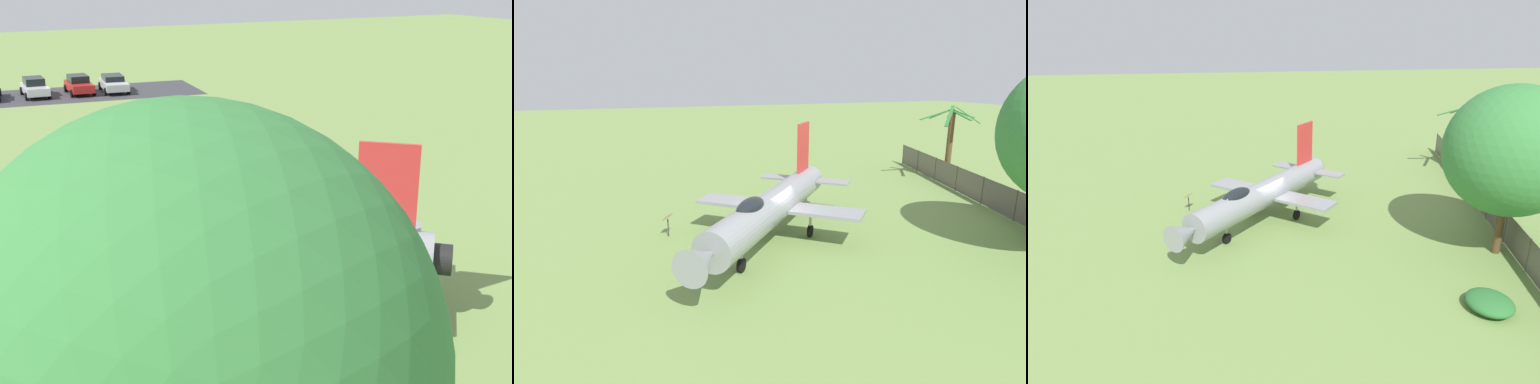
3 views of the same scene
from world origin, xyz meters
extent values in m
plane|color=#75934C|center=(0.00, 0.00, 0.00)|extent=(200.00, 200.00, 0.00)
cylinder|color=gray|center=(0.00, 0.00, 1.79)|extent=(10.24, 9.47, 1.59)
cone|color=gray|center=(5.03, -4.55, 1.79)|extent=(2.09, 2.08, 1.35)
cylinder|color=black|center=(-4.77, 4.31, 1.79)|extent=(1.09, 1.11, 0.96)
ellipsoid|color=black|center=(2.02, -1.82, 2.47)|extent=(2.24, 2.14, 0.84)
cube|color=red|center=(-3.49, 3.15, 3.94)|extent=(1.43, 1.31, 2.70)
cube|color=gray|center=(1.21, 2.26, 1.59)|extent=(3.49, 3.61, 0.16)
cube|color=gray|center=(-2.13, -1.43, 1.59)|extent=(3.49, 3.61, 0.16)
cube|color=gray|center=(-2.71, 4.74, 1.95)|extent=(2.02, 2.07, 0.10)
cube|color=gray|center=(-4.99, 2.22, 1.95)|extent=(2.02, 2.07, 0.10)
cylinder|color=#A5A8AD|center=(2.75, -2.49, 0.97)|extent=(0.12, 0.12, 1.33)
cylinder|color=black|center=(2.75, -2.49, 0.30)|extent=(0.57, 0.54, 0.60)
cylinder|color=#A5A8AD|center=(0.09, 1.94, 0.97)|extent=(0.12, 0.12, 1.33)
cylinder|color=black|center=(0.09, 1.94, 0.30)|extent=(0.57, 0.54, 0.60)
cylinder|color=#A5A8AD|center=(-1.92, -0.28, 0.97)|extent=(0.12, 0.12, 1.33)
cylinder|color=black|center=(-1.92, -0.28, 0.30)|extent=(0.57, 0.54, 0.60)
cylinder|color=brown|center=(6.17, 11.49, 1.88)|extent=(0.42, 0.42, 3.77)
ellipsoid|color=#387F3D|center=(6.17, 11.49, 5.53)|extent=(6.41, 6.74, 6.49)
cylinder|color=brown|center=(-6.95, 16.94, 2.63)|extent=(0.43, 0.43, 5.26)
cube|color=#2D7033|center=(-6.03, 16.95, 5.06)|extent=(1.78, 0.27, 0.59)
cube|color=#2D7033|center=(-6.18, 17.65, 5.06)|extent=(1.47, 1.38, 1.19)
cube|color=#2D7033|center=(-7.08, 18.12, 5.06)|extent=(0.50, 2.32, 0.69)
cube|color=#2D7033|center=(-7.82, 17.56, 5.06)|extent=(1.79, 1.38, 0.80)
cube|color=#2D7033|center=(-7.85, 16.64, 5.06)|extent=(1.75, 0.78, 0.85)
cube|color=#2D7033|center=(-7.40, 15.82, 5.06)|extent=(1.10, 2.24, 0.82)
cube|color=#2D7033|center=(-6.20, 15.97, 5.06)|extent=(1.46, 1.81, 1.37)
cylinder|color=#4C4238|center=(8.28, 11.73, 0.89)|extent=(0.08, 0.08, 1.78)
cylinder|color=#4C4238|center=(5.11, 12.67, 0.89)|extent=(0.08, 0.08, 1.78)
cylinder|color=#4C4238|center=(1.95, 13.60, 0.89)|extent=(0.08, 0.08, 1.78)
cylinder|color=#4C4238|center=(-1.22, 14.53, 0.89)|extent=(0.08, 0.08, 1.78)
cylinder|color=#4C4238|center=(-4.39, 15.46, 0.89)|extent=(0.08, 0.08, 1.78)
cylinder|color=#4C4238|center=(-7.56, 16.39, 0.89)|extent=(0.08, 0.08, 1.78)
cylinder|color=#4C4238|center=(-10.73, 17.33, 0.89)|extent=(0.08, 0.08, 1.78)
cylinder|color=#4C4238|center=(-13.90, 18.26, 0.89)|extent=(0.08, 0.08, 1.78)
cylinder|color=#4C4238|center=(1.95, 13.60, 1.73)|extent=(31.71, 9.37, 0.05)
cube|color=#59544C|center=(1.95, 13.60, 0.89)|extent=(31.70, 9.34, 1.71)
ellipsoid|color=#2D7033|center=(10.91, 8.12, 0.35)|extent=(2.15, 1.93, 0.70)
cylinder|color=#333333|center=(-2.49, -4.69, 0.45)|extent=(0.06, 0.06, 0.90)
cube|color=olive|center=(-2.49, -4.69, 1.02)|extent=(0.71, 0.62, 0.25)
camera|label=1|loc=(9.02, 18.85, 10.24)|focal=48.76mm
camera|label=2|loc=(18.39, -7.19, 7.75)|focal=30.29mm
camera|label=3|loc=(25.70, -3.09, 11.21)|focal=32.01mm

